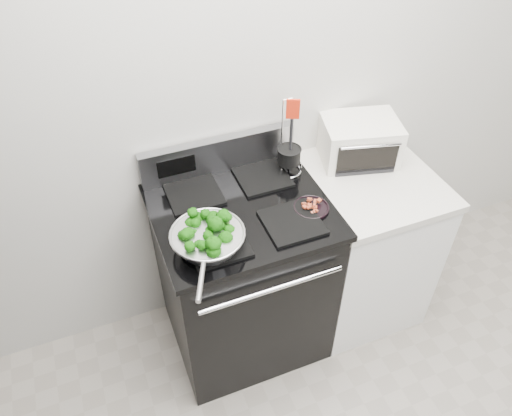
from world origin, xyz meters
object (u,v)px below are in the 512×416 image
toaster_oven (359,140)px  utensil_holder (289,159)px  bacon_plate (311,206)px  skillet (208,238)px  gas_range (243,275)px

toaster_oven → utensil_holder: bearing=-164.6°
utensil_holder → toaster_oven: bearing=24.9°
utensil_holder → bacon_plate: bearing=-69.9°
skillet → bacon_plate: (0.50, 0.05, -0.03)m
gas_range → skillet: size_ratio=2.41×
skillet → bacon_plate: skillet is taller
utensil_holder → toaster_oven: utensil_holder is taller
gas_range → toaster_oven: (0.70, 0.17, 0.54)m
gas_range → bacon_plate: 0.57m
gas_range → skillet: bearing=-140.4°
skillet → utensil_holder: (0.52, 0.34, 0.02)m
gas_range → bacon_plate: gas_range is taller
toaster_oven → bacon_plate: bearing=-130.1°
bacon_plate → gas_range: bearing=157.5°
bacon_plate → utensil_holder: (0.02, 0.29, 0.05)m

